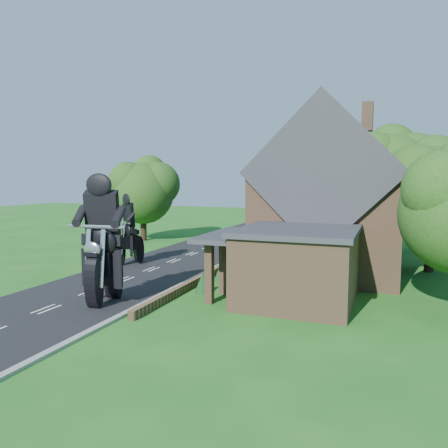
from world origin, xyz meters
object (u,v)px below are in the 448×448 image
(garden_wall, at_px, (227,265))
(annex, at_px, (295,264))
(motorcycle_follow, at_px, (130,254))
(motorcycle_lead, at_px, (104,284))
(house, at_px, (329,201))

(garden_wall, relative_size, annex, 3.12)
(annex, xyz_separation_m, motorcycle_follow, (-12.06, 4.72, -1.06))
(garden_wall, relative_size, motorcycle_follow, 14.53)
(motorcycle_lead, bearing_deg, garden_wall, -110.14)
(motorcycle_lead, distance_m, motorcycle_follow, 9.13)
(annex, bearing_deg, house, 84.76)
(annex, relative_size, motorcycle_follow, 4.66)
(house, bearing_deg, annex, -95.24)
(garden_wall, xyz_separation_m, motorcycle_follow, (-6.49, -1.08, 0.50))
(garden_wall, bearing_deg, annex, -46.16)
(garden_wall, bearing_deg, motorcycle_follow, -170.55)
(garden_wall, height_order, motorcycle_follow, motorcycle_follow)
(motorcycle_lead, bearing_deg, annex, -161.65)
(garden_wall, relative_size, motorcycle_lead, 11.54)
(motorcycle_follow, bearing_deg, house, -138.48)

